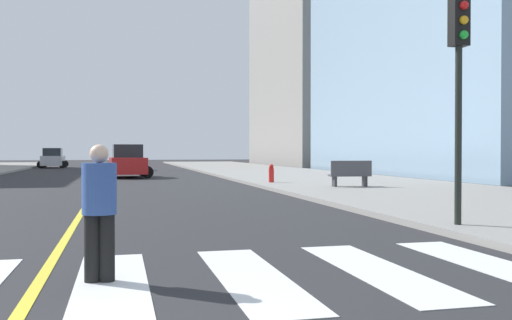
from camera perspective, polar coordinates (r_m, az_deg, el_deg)
sidewalk_kerb_east at (r=25.92m, az=12.08°, el=-2.67°), size 10.00×120.00×0.15m
crosswalk_paint at (r=7.57m, az=-21.27°, el=-11.88°), size 13.50×4.00×0.01m
lane_divider_paint at (r=43.36m, az=-14.88°, el=-1.35°), size 0.16×80.00×0.01m
parking_garage_concrete at (r=72.42m, az=8.53°, el=9.21°), size 18.00×24.00×24.33m
car_red_nearest at (r=37.11m, az=-12.76°, el=-0.20°), size 3.08×4.80×2.10m
car_silver_second at (r=60.76m, az=-19.70°, el=0.13°), size 2.81×4.47×1.99m
car_black_third at (r=50.97m, az=-12.69°, el=-0.12°), size 2.45×3.86×1.70m
traffic_light_near_corner at (r=12.59m, az=19.71°, el=8.96°), size 0.36×0.41×4.69m
park_bench at (r=24.79m, az=9.43°, el=-1.40°), size 1.85×0.73×1.12m
pedestrian_crossing at (r=7.52m, az=-15.44°, el=-4.51°), size 0.44×0.44×1.76m
fire_hydrant at (r=27.83m, az=1.55°, el=-1.37°), size 0.26×0.26×0.89m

